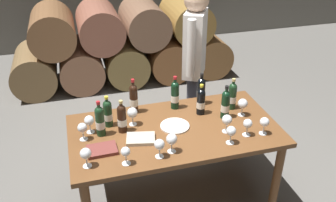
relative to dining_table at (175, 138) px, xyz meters
name	(u,v)px	position (x,y,z in m)	size (l,w,h in m)	color
ground_plane	(174,197)	(0.00, 0.00, -0.67)	(14.00, 14.00, 0.00)	#66635E
barrel_stack	(123,44)	(0.00, 2.60, -0.13)	(3.12, 0.90, 1.15)	olive
dining_table	(175,138)	(0.00, 0.00, 0.00)	(1.70, 0.90, 0.76)	brown
wine_bottle_0	(108,113)	(-0.51, 0.19, 0.21)	(0.07, 0.07, 0.27)	#19381E
wine_bottle_1	(232,96)	(0.58, 0.18, 0.22)	(0.07, 0.07, 0.29)	#19381E
wine_bottle_2	(175,95)	(0.10, 0.32, 0.22)	(0.07, 0.07, 0.31)	black
wine_bottle_3	(122,118)	(-0.41, 0.08, 0.21)	(0.07, 0.07, 0.28)	black
wine_bottle_4	(100,121)	(-0.59, 0.08, 0.22)	(0.07, 0.07, 0.30)	#19381E
wine_bottle_5	(134,98)	(-0.27, 0.35, 0.23)	(0.07, 0.07, 0.32)	black
wine_bottle_6	(225,104)	(0.46, 0.05, 0.22)	(0.07, 0.07, 0.30)	black
wine_bottle_7	(201,101)	(0.28, 0.17, 0.21)	(0.07, 0.07, 0.28)	black
wine_bottle_8	(201,91)	(0.34, 0.33, 0.22)	(0.07, 0.07, 0.30)	black
wine_glass_0	(264,123)	(0.66, -0.26, 0.20)	(0.07, 0.07, 0.15)	white
wine_glass_1	(248,124)	(0.52, -0.24, 0.20)	(0.07, 0.07, 0.15)	white
wine_glass_2	(159,145)	(-0.21, -0.32, 0.20)	(0.08, 0.08, 0.15)	white
wine_glass_3	(126,152)	(-0.46, -0.34, 0.19)	(0.07, 0.07, 0.14)	white
wine_glass_4	(227,120)	(0.39, -0.15, 0.20)	(0.08, 0.08, 0.16)	white
wine_glass_5	(243,104)	(0.62, 0.04, 0.20)	(0.08, 0.08, 0.16)	white
wine_glass_6	(172,139)	(-0.11, -0.29, 0.20)	(0.08, 0.08, 0.16)	white
wine_glass_7	(89,121)	(-0.67, 0.13, 0.20)	(0.08, 0.08, 0.15)	white
wine_glass_8	(86,154)	(-0.73, -0.29, 0.20)	(0.08, 0.08, 0.15)	white
wine_glass_9	(82,128)	(-0.73, 0.05, 0.20)	(0.07, 0.07, 0.15)	white
wine_glass_10	(132,113)	(-0.32, 0.15, 0.20)	(0.09, 0.09, 0.16)	white
wine_glass_11	(231,132)	(0.35, -0.31, 0.20)	(0.08, 0.08, 0.15)	white
tasting_notebook	(141,139)	(-0.30, -0.09, 0.11)	(0.22, 0.16, 0.03)	#B2A893
leather_ledger	(102,150)	(-0.61, -0.15, 0.11)	(0.22, 0.16, 0.03)	brown
serving_plate	(175,126)	(0.01, 0.03, 0.10)	(0.24, 0.24, 0.01)	white
sommelier_presenting	(194,57)	(0.42, 0.75, 0.37)	(0.31, 0.44, 1.72)	#383842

